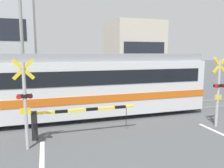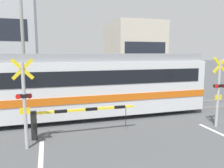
# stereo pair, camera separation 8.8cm
# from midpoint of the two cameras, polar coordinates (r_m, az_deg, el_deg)

# --- Properties ---
(rail_track_near) EXTENTS (50.00, 0.10, 0.08)m
(rail_track_near) POSITION_cam_midpoint_polar(r_m,az_deg,el_deg) (10.83, 0.15, -8.38)
(rail_track_near) COLOR gray
(rail_track_near) RESTS_ON ground_plane
(rail_track_far) EXTENTS (50.00, 0.10, 0.08)m
(rail_track_far) POSITION_cam_midpoint_polar(r_m,az_deg,el_deg) (12.16, -1.87, -6.53)
(rail_track_far) COLOR gray
(rail_track_far) RESTS_ON ground_plane
(commuter_train) EXTENTS (19.06, 2.87, 3.08)m
(commuter_train) POSITION_cam_midpoint_polar(r_m,az_deg,el_deg) (10.89, -26.41, -0.46)
(commuter_train) COLOR silver
(commuter_train) RESTS_ON ground_plane
(crossing_barrier_near) EXTENTS (3.93, 0.20, 1.05)m
(crossing_barrier_near) POSITION_cam_midpoint_polar(r_m,az_deg,el_deg) (8.40, -12.76, -8.40)
(crossing_barrier_near) COLOR black
(crossing_barrier_near) RESTS_ON ground_plane
(crossing_barrier_far) EXTENTS (3.93, 0.20, 1.05)m
(crossing_barrier_far) POSITION_cam_midpoint_polar(r_m,az_deg,el_deg) (14.79, 5.43, -1.09)
(crossing_barrier_far) COLOR black
(crossing_barrier_far) RESTS_ON ground_plane
(crossing_signal_left) EXTENTS (0.68, 0.15, 2.95)m
(crossing_signal_left) POSITION_cam_midpoint_polar(r_m,az_deg,el_deg) (7.48, -22.08, -3.98)
(crossing_signal_left) COLOR #B2B2B7
(crossing_signal_left) RESTS_ON ground_plane
(crossing_signal_right) EXTENTS (0.68, 0.15, 2.95)m
(crossing_signal_right) POSITION_cam_midpoint_polar(r_m,az_deg,el_deg) (10.12, 25.80, -1.17)
(crossing_signal_right) COLOR #B2B2B7
(crossing_signal_right) RESTS_ON ground_plane
(pedestrian) EXTENTS (0.38, 0.23, 1.73)m
(pedestrian) POSITION_cam_midpoint_polar(r_m,az_deg,el_deg) (15.40, -10.07, 0.09)
(pedestrian) COLOR #23232D
(pedestrian) RESTS_ON ground_plane
(building_right_of_street) EXTENTS (5.33, 6.54, 6.49)m
(building_right_of_street) POSITION_cam_midpoint_polar(r_m,az_deg,el_deg) (25.54, 5.20, 8.39)
(building_right_of_street) COLOR beige
(building_right_of_street) RESTS_ON ground_plane
(utility_pole_streetside) EXTENTS (0.22, 0.22, 8.50)m
(utility_pole_streetside) POSITION_cam_midpoint_polar(r_m,az_deg,el_deg) (16.08, -22.67, 11.56)
(utility_pole_streetside) COLOR gray
(utility_pole_streetside) RESTS_ON ground_plane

